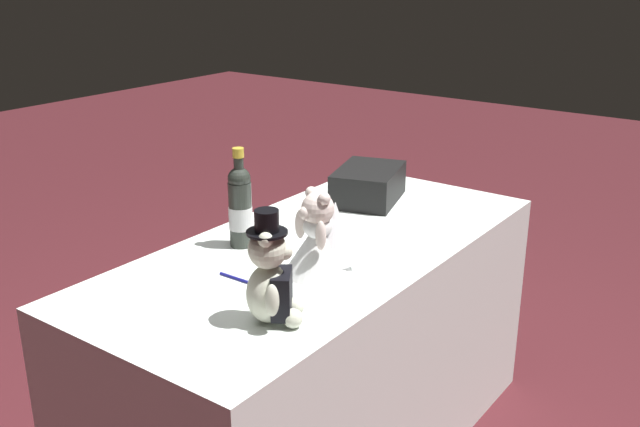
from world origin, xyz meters
name	(u,v)px	position (x,y,z in m)	size (l,w,h in m)	color
reception_table	(320,353)	(0.00, 0.00, 0.37)	(1.55, 0.71, 0.73)	white
teddy_bear_groom	(272,279)	(0.45, 0.19, 0.84)	(0.14, 0.14, 0.28)	silver
teddy_bear_bride	(323,238)	(0.15, 0.12, 0.83)	(0.24, 0.20, 0.24)	white
champagne_bottle	(240,206)	(0.14, -0.19, 0.86)	(0.07, 0.07, 0.30)	#2C312B
signing_pen	(240,280)	(0.33, -0.02, 0.74)	(0.01, 0.14, 0.01)	navy
gift_case_black	(368,184)	(-0.44, -0.11, 0.79)	(0.34, 0.28, 0.12)	black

